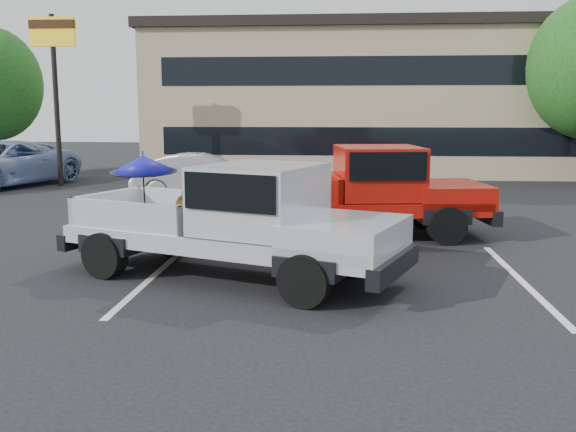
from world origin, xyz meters
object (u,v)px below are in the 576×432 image
object	(u,v)px
tree_back	(464,74)
silver_pickup	(247,216)
red_pickup	(370,188)
silver_sedan	(203,177)
blue_suv	(1,164)
motel_sign	(54,54)

from	to	relation	value
tree_back	silver_pickup	xyz separation A→B (m)	(-7.41, -22.32, -3.36)
red_pickup	silver_sedan	bearing A→B (deg)	123.48
silver_pickup	blue_suv	distance (m)	15.89
tree_back	blue_suv	distance (m)	21.09
red_pickup	silver_sedan	world-z (taller)	red_pickup
tree_back	red_pickup	distance (m)	19.53
silver_pickup	silver_sedan	world-z (taller)	silver_pickup
silver_pickup	blue_suv	world-z (taller)	silver_pickup
silver_pickup	blue_suv	xyz separation A→B (m)	(-10.56, 11.88, -0.24)
tree_back	blue_suv	xyz separation A→B (m)	(-17.97, -10.44, -3.60)
blue_suv	silver_pickup	bearing A→B (deg)	-30.38
silver_pickup	red_pickup	xyz separation A→B (m)	(2.12, 3.82, 0.01)
tree_back	silver_pickup	distance (m)	23.75
motel_sign	tree_back	bearing A→B (deg)	32.01
motel_sign	silver_pickup	size ratio (longest dim) A/B	1.00
tree_back	red_pickup	bearing A→B (deg)	-105.97
silver_pickup	silver_sedan	size ratio (longest dim) A/B	1.42
motel_sign	blue_suv	bearing A→B (deg)	-167.45
tree_back	red_pickup	size ratio (longest dim) A/B	1.16
tree_back	motel_sign	bearing A→B (deg)	-147.99
silver_sedan	red_pickup	bearing A→B (deg)	-138.56
tree_back	silver_sedan	size ratio (longest dim) A/B	1.68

